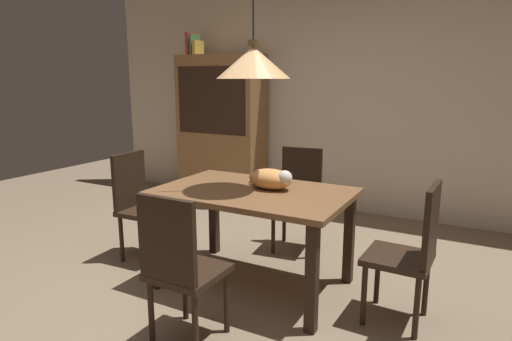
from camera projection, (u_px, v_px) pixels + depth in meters
The scene contains 13 objects.
ground at pixel (210, 301), 3.07m from camera, with size 10.00×10.00×0.00m, color #847056.
back_wall at pixel (336, 88), 5.05m from camera, with size 6.40×0.10×2.90m, color beige.
dining_table at pixel (254, 203), 3.19m from camera, with size 1.40×0.90×0.75m.
chair_left_side at pixel (140, 201), 3.75m from camera, with size 0.42×0.42×0.93m.
chair_near_front at pixel (180, 264), 2.47m from camera, with size 0.40×0.40×0.93m.
chair_far_back at pixel (298, 194), 3.98m from camera, with size 0.44×0.44×0.93m.
chair_right_side at pixel (412, 248), 2.69m from camera, with size 0.41×0.41×0.93m.
cat_sleeping at pixel (271, 179), 3.18m from camera, with size 0.39×0.23×0.16m.
pendant_lamp at pixel (253, 62), 2.99m from camera, with size 0.52×0.52×1.30m.
hutch_bookcase at pixel (221, 132), 5.53m from camera, with size 1.12×0.45×1.85m.
book_red_tall at pixel (192, 44), 5.51m from camera, with size 0.04×0.22×0.28m, color #B73833.
book_green_slim at pixel (195, 45), 5.49m from camera, with size 0.03×0.20×0.26m, color #427A4C.
book_yellow_short at pixel (198, 48), 5.47m from camera, with size 0.04×0.20×0.18m, color gold.
Camera 1 is at (1.63, -2.32, 1.54)m, focal length 30.31 mm.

